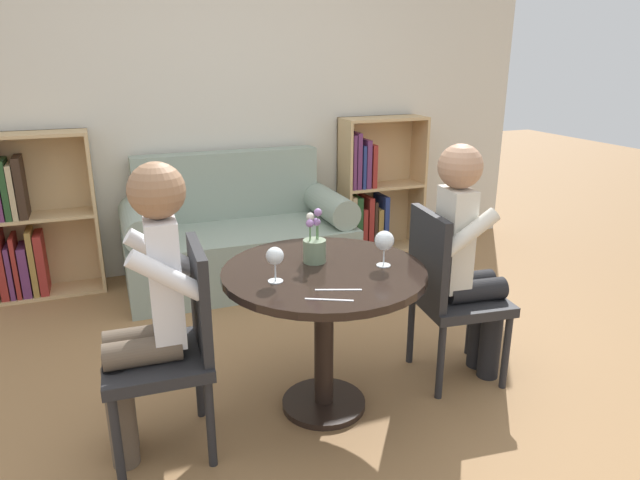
% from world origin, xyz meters
% --- Properties ---
extents(ground_plane, '(16.00, 16.00, 0.00)m').
position_xyz_m(ground_plane, '(0.00, 0.00, 0.00)').
color(ground_plane, olive).
extents(back_wall, '(5.20, 0.05, 2.70)m').
position_xyz_m(back_wall, '(0.00, 2.15, 1.35)').
color(back_wall, beige).
rests_on(back_wall, ground_plane).
extents(round_table, '(0.91, 0.91, 0.71)m').
position_xyz_m(round_table, '(0.00, 0.00, 0.56)').
color(round_table, black).
rests_on(round_table, ground_plane).
extents(couch, '(1.60, 0.80, 0.92)m').
position_xyz_m(couch, '(0.00, 1.72, 0.31)').
color(couch, gray).
rests_on(couch, ground_plane).
extents(bookshelf_left, '(0.70, 0.28, 1.13)m').
position_xyz_m(bookshelf_left, '(-1.38, 1.99, 0.52)').
color(bookshelf_left, tan).
rests_on(bookshelf_left, ground_plane).
extents(bookshelf_right, '(0.70, 0.28, 1.13)m').
position_xyz_m(bookshelf_right, '(1.20, 1.99, 0.49)').
color(bookshelf_right, tan).
rests_on(bookshelf_right, ground_plane).
extents(chair_left, '(0.44, 0.44, 0.90)m').
position_xyz_m(chair_left, '(-0.68, -0.04, 0.49)').
color(chair_left, '#232326').
rests_on(chair_left, ground_plane).
extents(chair_right, '(0.46, 0.46, 0.90)m').
position_xyz_m(chair_right, '(0.68, 0.03, 0.49)').
color(chair_right, '#232326').
rests_on(chair_right, ground_plane).
extents(person_left, '(0.43, 0.35, 1.24)m').
position_xyz_m(person_left, '(-0.76, -0.03, 0.68)').
color(person_left, brown).
rests_on(person_left, ground_plane).
extents(person_right, '(0.44, 0.37, 1.22)m').
position_xyz_m(person_right, '(0.76, 0.01, 0.66)').
color(person_right, black).
rests_on(person_right, ground_plane).
extents(wine_glass_left, '(0.08, 0.08, 0.15)m').
position_xyz_m(wine_glass_left, '(-0.24, -0.06, 0.82)').
color(wine_glass_left, white).
rests_on(wine_glass_left, round_table).
extents(wine_glass_right, '(0.09, 0.09, 0.16)m').
position_xyz_m(wine_glass_right, '(0.27, -0.06, 0.82)').
color(wine_glass_right, white).
rests_on(wine_glass_right, round_table).
extents(flower_vase, '(0.11, 0.11, 0.25)m').
position_xyz_m(flower_vase, '(-0.01, 0.10, 0.78)').
color(flower_vase, gray).
rests_on(flower_vase, round_table).
extents(knife_left_setting, '(0.18, 0.08, 0.00)m').
position_xyz_m(knife_left_setting, '(-0.03, -0.24, 0.71)').
color(knife_left_setting, silver).
rests_on(knife_left_setting, round_table).
extents(fork_left_setting, '(0.17, 0.09, 0.00)m').
position_xyz_m(fork_left_setting, '(-0.10, -0.32, 0.71)').
color(fork_left_setting, silver).
rests_on(fork_left_setting, round_table).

